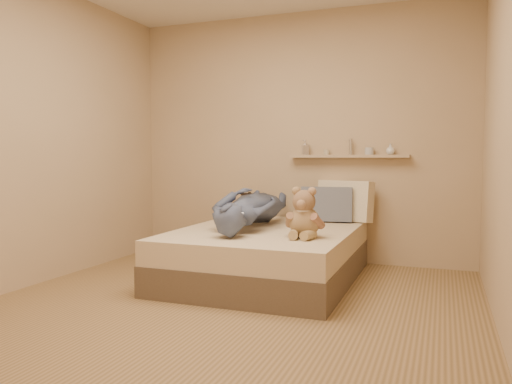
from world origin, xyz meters
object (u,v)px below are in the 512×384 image
at_px(teddy_bear, 304,217).
at_px(wall_shelf, 348,156).
at_px(dark_plush, 246,206).
at_px(person, 249,207).
at_px(bed, 267,254).
at_px(pillow_cream, 345,201).
at_px(game_console, 231,216).
at_px(pillow_grey, 327,205).

xyz_separation_m(teddy_bear, wall_shelf, (0.12, 1.26, 0.48)).
xyz_separation_m(dark_plush, person, (0.29, -0.66, 0.06)).
bearing_deg(bed, person, 160.18).
distance_m(teddy_bear, pillow_cream, 1.18).
distance_m(game_console, teddy_bear, 0.58).
height_order(dark_plush, pillow_cream, pillow_cream).
xyz_separation_m(game_console, pillow_grey, (0.51, 1.20, 0.00)).
relative_size(pillow_grey, wall_shelf, 0.42).
relative_size(pillow_cream, wall_shelf, 0.46).
bearing_deg(wall_shelf, bed, -121.18).
bearing_deg(game_console, pillow_grey, 66.96).
height_order(dark_plush, wall_shelf, wall_shelf).
distance_m(teddy_bear, wall_shelf, 1.35).
xyz_separation_m(dark_plush, pillow_grey, (0.87, -0.04, 0.05)).
relative_size(bed, wall_shelf, 1.58).
bearing_deg(game_console, pillow_cream, 63.54).
xyz_separation_m(bed, person, (-0.20, 0.07, 0.41)).
height_order(teddy_bear, dark_plush, teddy_bear).
distance_m(game_console, wall_shelf, 1.64).
xyz_separation_m(dark_plush, wall_shelf, (1.04, 0.18, 0.53)).
bearing_deg(wall_shelf, teddy_bear, -95.35).
distance_m(bed, person, 0.46).
bearing_deg(wall_shelf, game_console, -115.52).
xyz_separation_m(game_console, dark_plush, (-0.36, 1.23, -0.05)).
xyz_separation_m(dark_plush, pillow_cream, (1.03, 0.10, 0.08)).
relative_size(game_console, pillow_grey, 0.39).
height_order(bed, pillow_cream, pillow_cream).
height_order(teddy_bear, pillow_grey, teddy_bear).
bearing_deg(game_console, wall_shelf, 64.48).
relative_size(dark_plush, pillow_grey, 0.55).
relative_size(bed, person, 1.25).
xyz_separation_m(pillow_cream, pillow_grey, (-0.16, -0.14, -0.03)).
relative_size(teddy_bear, pillow_grey, 0.82).
xyz_separation_m(game_console, person, (-0.07, 0.58, 0.01)).
bearing_deg(bed, pillow_cream, 56.97).
relative_size(pillow_cream, person, 0.36).
bearing_deg(pillow_grey, bed, -119.05).
relative_size(game_console, teddy_bear, 0.47).
distance_m(bed, wall_shelf, 1.38).
height_order(bed, dark_plush, dark_plush).
relative_size(teddy_bear, person, 0.27).
height_order(bed, pillow_grey, pillow_grey).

